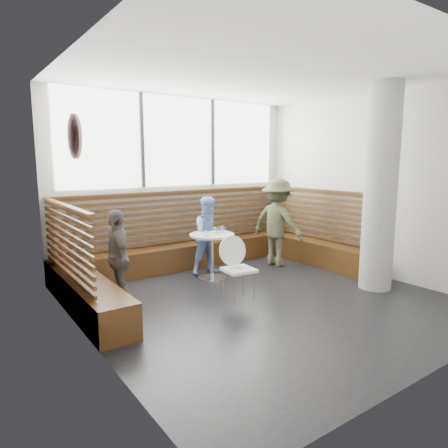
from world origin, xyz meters
TOP-DOWN VIEW (x-y plane):
  - room at (0.00, 0.00)m, footprint 5.00×5.00m
  - booth at (0.00, 1.77)m, footprint 5.00×2.50m
  - concrete_column at (1.85, -0.60)m, footprint 0.50×0.50m
  - wall_art at (-2.46, 0.40)m, footprint 0.03×0.50m
  - cafe_table at (-0.03, 1.31)m, footprint 0.77×0.77m
  - cafe_chair at (-0.29, 0.28)m, footprint 0.44×0.43m
  - adult_man at (1.50, 1.34)m, footprint 0.86×1.20m
  - child_back at (0.12, 1.61)m, footprint 0.72×0.58m
  - child_left at (-1.79, 1.08)m, footprint 0.44×0.83m
  - plate_near at (-0.20, 1.46)m, footprint 0.19×0.19m
  - plate_far at (0.03, 1.44)m, footprint 0.19×0.19m
  - glass_left at (-0.20, 1.22)m, footprint 0.07×0.07m
  - glass_mid at (0.03, 1.23)m, footprint 0.07×0.07m
  - glass_right at (0.20, 1.36)m, footprint 0.07×0.07m
  - menu_card at (0.01, 1.16)m, footprint 0.25×0.21m

SIDE VIEW (x-z plane):
  - booth at x=0.00m, z-range -0.31..1.13m
  - cafe_chair at x=-0.29m, z-range 0.08..1.01m
  - cafe_table at x=-0.03m, z-range 0.17..0.96m
  - child_left at x=-1.79m, z-range 0.00..1.36m
  - child_back at x=0.12m, z-range 0.00..1.40m
  - menu_card at x=0.01m, z-range 0.79..0.79m
  - plate_near at x=-0.20m, z-range 0.79..0.80m
  - plate_far at x=0.03m, z-range 0.79..0.80m
  - glass_left at x=-0.20m, z-range 0.79..0.89m
  - adult_man at x=1.50m, z-range 0.00..1.69m
  - glass_mid at x=0.03m, z-range 0.79..0.90m
  - glass_right at x=0.20m, z-range 0.79..0.91m
  - concrete_column at x=1.85m, z-range 0.00..3.20m
  - room at x=0.00m, z-range 0.00..3.20m
  - wall_art at x=-2.46m, z-range 2.05..2.55m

